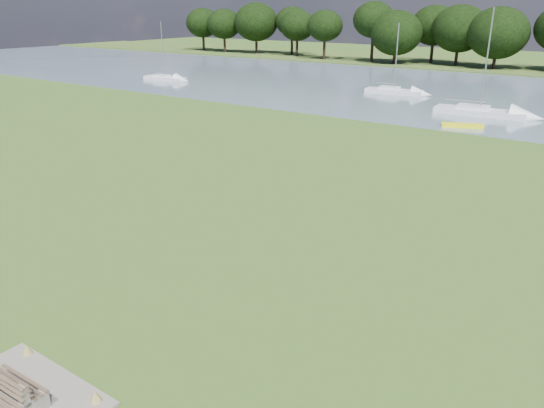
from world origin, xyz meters
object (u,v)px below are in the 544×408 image
Objects in this scene: bench_pair at (6,391)px; sailboat_4 at (479,110)px; sailboat_0 at (393,90)px; kayak at (462,125)px; sailboat_5 at (164,77)px.

bench_pair is 44.08m from sailboat_4.
sailboat_4 is at bearing -39.15° from sailboat_0.
kayak is 0.36× the size of sailboat_4.
sailboat_5 is (-40.12, 0.72, -0.07)m from sailboat_4.
sailboat_0 is 1.02× the size of sailboat_5.
sailboat_5 is at bearing -174.35° from sailboat_0.
sailboat_0 is at bearing 143.57° from sailboat_4.
kayak is 0.43× the size of sailboat_0.
kayak is 6.09m from sailboat_4.
sailboat_0 reaches higher than sailboat_5.
sailboat_4 is 1.23× the size of sailboat_5.
sailboat_4 is (-0.88, 44.07, 0.01)m from bench_pair.
kayak is 0.44× the size of sailboat_5.
sailboat_4 reaches higher than bench_pair.
bench_pair is 60.72m from sailboat_5.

